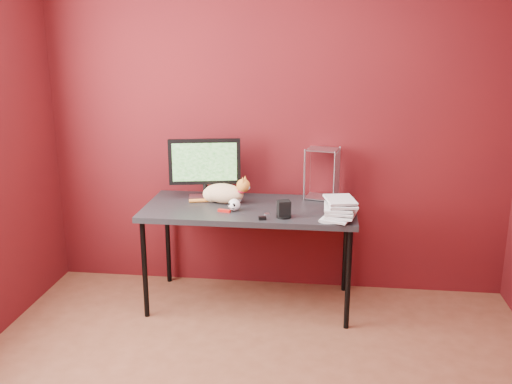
# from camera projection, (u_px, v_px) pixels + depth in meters

# --- Properties ---
(room) EXTENTS (3.52, 3.52, 2.61)m
(room) POSITION_uv_depth(u_px,v_px,m) (243.00, 148.00, 2.55)
(room) COLOR brown
(room) RESTS_ON ground
(desk) EXTENTS (1.50, 0.70, 0.75)m
(desk) POSITION_uv_depth(u_px,v_px,m) (250.00, 213.00, 4.07)
(desk) COLOR black
(desk) RESTS_ON ground
(monitor) EXTENTS (0.52, 0.21, 0.45)m
(monitor) POSITION_uv_depth(u_px,v_px,m) (205.00, 166.00, 4.17)
(monitor) COLOR #ADADB2
(monitor) RESTS_ON desk
(cat) EXTENTS (0.45, 0.22, 0.21)m
(cat) POSITION_uv_depth(u_px,v_px,m) (224.00, 193.00, 4.13)
(cat) COLOR orange
(cat) RESTS_ON desk
(skull_mug) EXTENTS (0.09, 0.09, 0.08)m
(skull_mug) POSITION_uv_depth(u_px,v_px,m) (234.00, 205.00, 3.95)
(skull_mug) COLOR white
(skull_mug) RESTS_ON desk
(speaker) EXTENTS (0.10, 0.10, 0.12)m
(speaker) POSITION_uv_depth(u_px,v_px,m) (284.00, 210.00, 3.80)
(speaker) COLOR black
(speaker) RESTS_ON desk
(book_stack) EXTENTS (0.25, 0.29, 1.49)m
(book_stack) POSITION_uv_depth(u_px,v_px,m) (330.00, 105.00, 3.62)
(book_stack) COLOR beige
(book_stack) RESTS_ON desk
(wire_rack) EXTENTS (0.25, 0.22, 0.38)m
(wire_rack) POSITION_uv_depth(u_px,v_px,m) (322.00, 173.00, 4.21)
(wire_rack) COLOR #ADADB2
(wire_rack) RESTS_ON desk
(pocket_knife) EXTENTS (0.09, 0.05, 0.02)m
(pocket_knife) POSITION_uv_depth(u_px,v_px,m) (224.00, 211.00, 3.93)
(pocket_knife) COLOR #AE110D
(pocket_knife) RESTS_ON desk
(black_gadget) EXTENTS (0.05, 0.04, 0.02)m
(black_gadget) POSITION_uv_depth(u_px,v_px,m) (262.00, 218.00, 3.76)
(black_gadget) COLOR black
(black_gadget) RESTS_ON desk
(washer) EXTENTS (0.04, 0.04, 0.00)m
(washer) POSITION_uv_depth(u_px,v_px,m) (267.00, 214.00, 3.89)
(washer) COLOR #ADADB2
(washer) RESTS_ON desk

